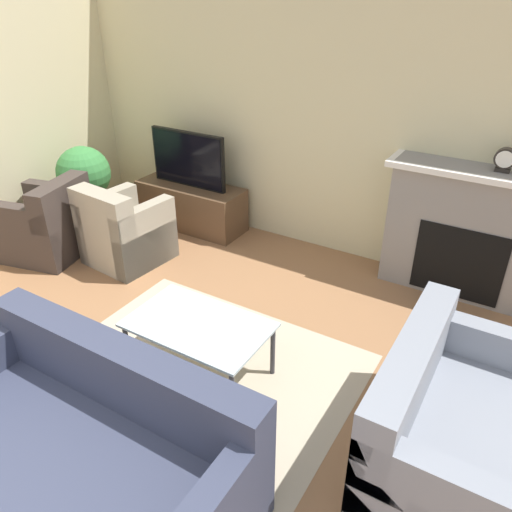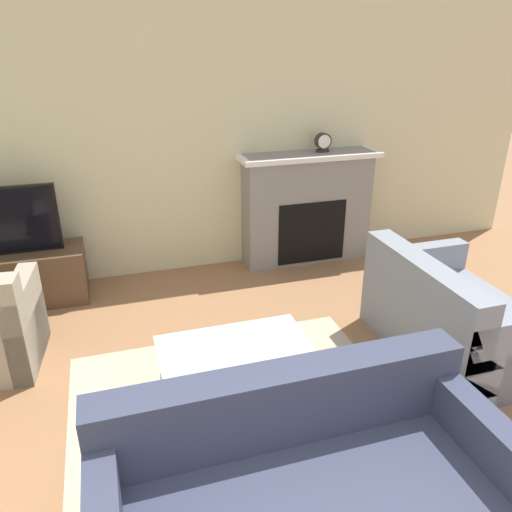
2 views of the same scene
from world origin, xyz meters
name	(u,v)px [view 2 (image 2 of 2)]	position (x,y,z in m)	size (l,w,h in m)	color
wall_back	(149,142)	(0.00, 4.47, 1.35)	(8.55, 0.06, 2.70)	beige
area_rug	(238,407)	(0.23, 2.13, 0.00)	(2.18, 1.81, 0.00)	#B7A88E
fireplace	(307,206)	(1.59, 4.27, 0.62)	(1.49, 0.39, 1.19)	gray
tv_stand	(14,279)	(-1.35, 4.12, 0.25)	(1.26, 0.47, 0.50)	brown
tv	(2,221)	(-1.35, 4.12, 0.81)	(0.94, 0.06, 0.61)	black
couch_sectional	(306,505)	(0.27, 1.07, 0.29)	(1.90, 0.95, 0.82)	#33384C
couch_loveseat	(452,320)	(1.97, 2.27, 0.29)	(0.92, 1.32, 0.82)	gray
coffee_table	(236,354)	(0.23, 2.17, 0.40)	(0.98, 0.61, 0.45)	#333338
mantel_clock	(323,142)	(1.74, 4.27, 1.29)	(0.16, 0.07, 0.19)	#28231E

